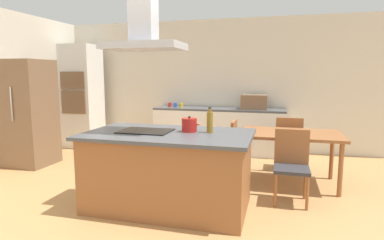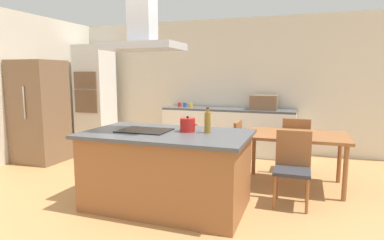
{
  "view_description": "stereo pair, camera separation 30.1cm",
  "coord_description": "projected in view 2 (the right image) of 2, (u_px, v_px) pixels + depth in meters",
  "views": [
    {
      "loc": [
        1.23,
        -3.49,
        1.57
      ],
      "look_at": [
        0.18,
        0.4,
        1.0
      ],
      "focal_mm": 30.14,
      "sensor_mm": 36.0,
      "label": 1
    },
    {
      "loc": [
        1.52,
        -3.4,
        1.57
      ],
      "look_at": [
        0.18,
        0.4,
        1.0
      ],
      "focal_mm": 30.14,
      "sensor_mm": 36.0,
      "label": 2
    }
  ],
  "objects": [
    {
      "name": "coffee_mug_yellow",
      "position": [
        191.0,
        105.0,
        6.65
      ],
      "size": [
        0.08,
        0.08,
        0.09
      ],
      "primitive_type": "cylinder",
      "color": "gold",
      "rests_on": "back_counter"
    },
    {
      "name": "tea_kettle",
      "position": [
        188.0,
        125.0,
        3.8
      ],
      "size": [
        0.23,
        0.18,
        0.19
      ],
      "color": "#B21E19",
      "rests_on": "kitchen_island"
    },
    {
      "name": "coffee_mug_blue",
      "position": [
        185.0,
        105.0,
        6.71
      ],
      "size": [
        0.08,
        0.08,
        0.09
      ],
      "primitive_type": "cylinder",
      "color": "#2D56B2",
      "rests_on": "back_counter"
    },
    {
      "name": "kitchen_island",
      "position": [
        167.0,
        169.0,
        3.83
      ],
      "size": [
        1.93,
        1.13,
        0.9
      ],
      "color": "#995B33",
      "rests_on": "ground"
    },
    {
      "name": "wall_oven_stack",
      "position": [
        95.0,
        96.0,
        7.17
      ],
      "size": [
        0.7,
        0.66,
        2.2
      ],
      "color": "white",
      "rests_on": "ground"
    },
    {
      "name": "ground",
      "position": [
        204.0,
        171.0,
        5.3
      ],
      "size": [
        16.0,
        16.0,
        0.0
      ],
      "primitive_type": "plane",
      "color": "tan"
    },
    {
      "name": "chair_at_left_end",
      "position": [
        230.0,
        146.0,
        4.82
      ],
      "size": [
        0.42,
        0.42,
        0.89
      ],
      "color": "#333338",
      "rests_on": "ground"
    },
    {
      "name": "wall_back",
      "position": [
        229.0,
        85.0,
        6.74
      ],
      "size": [
        7.2,
        0.1,
        2.7
      ],
      "primitive_type": "cube",
      "color": "beige",
      "rests_on": "ground"
    },
    {
      "name": "chair_facing_back_wall",
      "position": [
        296.0,
        142.0,
        5.14
      ],
      "size": [
        0.42,
        0.42,
        0.89
      ],
      "color": "#333338",
      "rests_on": "ground"
    },
    {
      "name": "back_counter",
      "position": [
        228.0,
        131.0,
        6.5
      ],
      "size": [
        2.62,
        0.62,
        0.9
      ],
      "color": "white",
      "rests_on": "ground"
    },
    {
      "name": "countertop_microwave",
      "position": [
        264.0,
        102.0,
        6.19
      ],
      "size": [
        0.5,
        0.38,
        0.28
      ],
      "primitive_type": "cube",
      "color": "brown",
      "rests_on": "back_counter"
    },
    {
      "name": "dining_table",
      "position": [
        295.0,
        140.0,
        4.5
      ],
      "size": [
        1.4,
        0.9,
        0.75
      ],
      "color": "#995B33",
      "rests_on": "ground"
    },
    {
      "name": "refrigerator",
      "position": [
        39.0,
        112.0,
        5.78
      ],
      "size": [
        0.8,
        0.73,
        1.82
      ],
      "color": "brown",
      "rests_on": "ground"
    },
    {
      "name": "coffee_mug_red",
      "position": [
        180.0,
        105.0,
        6.78
      ],
      "size": [
        0.08,
        0.08,
        0.09
      ],
      "primitive_type": "cylinder",
      "color": "red",
      "rests_on": "back_counter"
    },
    {
      "name": "olive_oil_bottle",
      "position": [
        208.0,
        122.0,
        3.71
      ],
      "size": [
        0.07,
        0.07,
        0.3
      ],
      "color": "olive",
      "rests_on": "kitchen_island"
    },
    {
      "name": "cooktop",
      "position": [
        145.0,
        130.0,
        3.86
      ],
      "size": [
        0.6,
        0.44,
        0.01
      ],
      "primitive_type": "cube",
      "color": "black",
      "rests_on": "kitchen_island"
    },
    {
      "name": "wall_left",
      "position": [
        13.0,
        87.0,
        5.77
      ],
      "size": [
        0.1,
        8.8,
        2.7
      ],
      "primitive_type": "cube",
      "color": "beige",
      "rests_on": "ground"
    },
    {
      "name": "chair_facing_island",
      "position": [
        293.0,
        163.0,
        3.9
      ],
      "size": [
        0.42,
        0.42,
        0.89
      ],
      "color": "#333338",
      "rests_on": "ground"
    },
    {
      "name": "range_hood",
      "position": [
        142.0,
        28.0,
        3.69
      ],
      "size": [
        0.9,
        0.55,
        0.78
      ],
      "color": "#ADADB2"
    }
  ]
}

